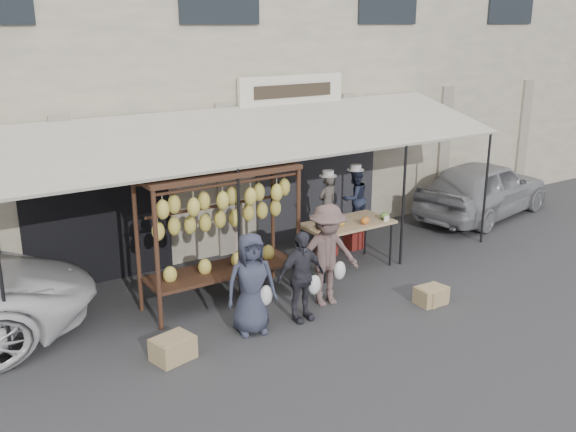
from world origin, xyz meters
The scene contains 16 objects.
ground_plane centered at (0.00, 0.00, 0.00)m, with size 90.00×90.00×0.00m, color #2D2D30.
shophouse centered at (0.00, 6.50, 3.65)m, with size 24.00×6.15×7.30m.
awning centered at (0.01, 2.28, 2.57)m, with size 10.00×2.35×2.92m.
banana_rack centered at (-1.14, 1.46, 1.57)m, with size 2.60×0.90×2.24m.
produce_table centered at (1.51, 1.54, 0.86)m, with size 1.70×0.90×1.04m.
vendor_left centered at (1.64, 2.35, 1.05)m, with size 0.43×0.28×1.18m, color #554E4A.
vendor_right centered at (2.32, 2.35, 1.05)m, with size 0.60×0.47×1.24m, color #21273D.
customer_left centered at (-1.29, 0.30, 0.77)m, with size 0.75×0.49×1.54m, color #313548.
customer_mid centered at (-0.45, 0.23, 0.72)m, with size 0.84×0.35×1.44m, color #32313B.
customer_right centered at (0.24, 0.48, 0.85)m, with size 1.09×0.63×1.69m, color brown.
stool_left centered at (1.64, 2.35, 0.23)m, with size 0.33×0.33×0.46m, color maroon.
stool_right centered at (2.32, 2.35, 0.22)m, with size 0.31×0.31×0.44m, color maroon.
crate_near_a centered at (1.67, -0.46, 0.14)m, with size 0.47×0.36×0.28m, color tan.
crate_near_b centered at (1.72, -0.46, 0.14)m, with size 0.45×0.34×0.27m, color tan.
crate_far centered at (-2.61, 0.18, 0.16)m, with size 0.54×0.41×0.32m, color tan.
sedan centered at (6.29, 2.42, 0.69)m, with size 1.62×4.03×1.37m, color gray.
Camera 1 is at (-5.64, -7.25, 4.44)m, focal length 40.00 mm.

